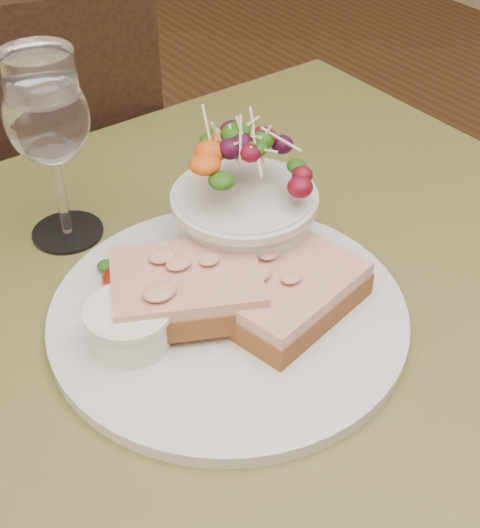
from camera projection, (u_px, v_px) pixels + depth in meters
cafe_table at (267, 412)px, 0.68m from camera, size 0.80×0.80×0.75m
chair_far at (37, 312)px, 1.31m from camera, size 0.52×0.52×0.90m
dinner_plate at (228, 314)px, 0.63m from camera, size 0.31×0.31×0.01m
sandwich_front at (286, 290)px, 0.62m from camera, size 0.14×0.12×0.03m
sandwich_back at (187, 288)px, 0.61m from camera, size 0.15×0.14×0.03m
ramekin at (129, 323)px, 0.58m from camera, size 0.07×0.07×0.04m
salad_bowl at (244, 195)px, 0.65m from camera, size 0.12×0.12×0.13m
garnish at (121, 274)px, 0.65m from camera, size 0.05×0.04×0.02m
wine_glass at (48, 122)px, 0.65m from camera, size 0.08×0.08×0.18m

